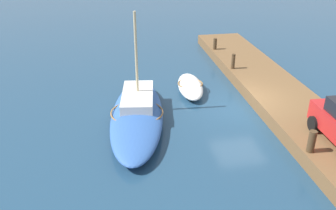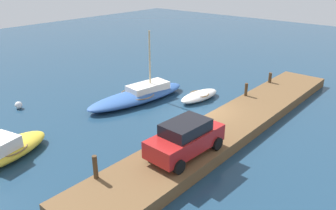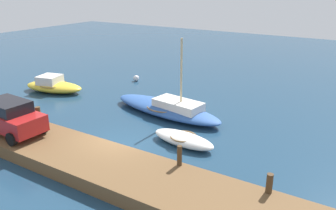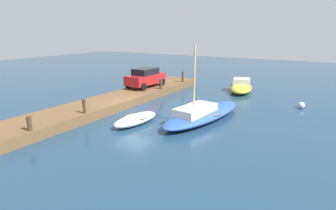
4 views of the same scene
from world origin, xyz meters
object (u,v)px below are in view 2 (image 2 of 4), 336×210
(mooring_post_west, at_px, (95,167))
(sailboat_blue, at_px, (139,95))
(parked_car, at_px, (185,138))
(rowboat_white, at_px, (199,96))
(marker_buoy, at_px, (19,105))
(mooring_post_mid_east, at_px, (246,89))
(mooring_post_mid_west, at_px, (160,135))
(motorboat_yellow, at_px, (6,150))
(mooring_post_east, at_px, (270,78))

(mooring_post_west, bearing_deg, sailboat_blue, 35.27)
(parked_car, bearing_deg, rowboat_white, 33.72)
(rowboat_white, height_order, marker_buoy, rowboat_white)
(sailboat_blue, relative_size, mooring_post_mid_east, 9.24)
(mooring_post_mid_west, relative_size, mooring_post_mid_east, 0.98)
(sailboat_blue, distance_m, mooring_post_west, 10.40)
(mooring_post_mid_east, xyz_separation_m, parked_car, (-8.84, -1.65, 0.43))
(parked_car, xyz_separation_m, marker_buoy, (-1.75, 12.73, -1.25))
(mooring_post_west, xyz_separation_m, mooring_post_mid_west, (4.00, 0.00, -0.10))
(marker_buoy, bearing_deg, motorboat_yellow, -121.87)
(rowboat_white, distance_m, mooring_post_mid_east, 3.27)
(sailboat_blue, height_order, marker_buoy, sailboat_blue)
(mooring_post_west, relative_size, mooring_post_mid_east, 1.20)
(sailboat_blue, height_order, mooring_post_mid_east, sailboat_blue)
(sailboat_blue, height_order, mooring_post_east, sailboat_blue)
(sailboat_blue, height_order, mooring_post_mid_west, sailboat_blue)
(mooring_post_mid_west, relative_size, marker_buoy, 1.77)
(mooring_post_west, distance_m, marker_buoy, 11.34)
(mooring_post_mid_west, relative_size, parked_car, 0.21)
(sailboat_blue, distance_m, marker_buoy, 8.08)
(motorboat_yellow, bearing_deg, parked_car, -67.07)
(mooring_post_mid_east, height_order, marker_buoy, mooring_post_mid_east)
(marker_buoy, bearing_deg, mooring_post_east, -37.76)
(parked_car, bearing_deg, marker_buoy, 100.30)
(mooring_post_mid_east, relative_size, parked_car, 0.22)
(motorboat_yellow, xyz_separation_m, parked_car, (5.23, -7.12, 1.02))
(sailboat_blue, distance_m, mooring_post_mid_west, 7.50)
(rowboat_white, height_order, mooring_post_west, mooring_post_west)
(rowboat_white, relative_size, motorboat_yellow, 0.73)
(mooring_post_east, xyz_separation_m, marker_buoy, (-14.31, 11.08, -0.75))
(mooring_post_west, height_order, parked_car, parked_car)
(sailboat_blue, relative_size, rowboat_white, 2.27)
(mooring_post_mid_west, distance_m, mooring_post_mid_east, 8.78)
(parked_car, bearing_deg, sailboat_blue, 61.86)
(motorboat_yellow, height_order, mooring_post_east, mooring_post_east)
(sailboat_blue, xyz_separation_m, mooring_post_mid_east, (4.32, -5.99, 0.63))
(rowboat_white, distance_m, mooring_post_west, 11.75)
(sailboat_blue, xyz_separation_m, motorboat_yellow, (-9.75, -0.51, 0.03))
(motorboat_yellow, height_order, parked_car, parked_car)
(sailboat_blue, distance_m, mooring_post_east, 10.04)
(rowboat_white, xyz_separation_m, mooring_post_mid_east, (1.42, -2.85, 0.76))
(mooring_post_east, height_order, marker_buoy, mooring_post_east)
(sailboat_blue, bearing_deg, mooring_post_east, -28.93)
(mooring_post_mid_west, xyz_separation_m, mooring_post_mid_east, (8.78, 0.00, 0.01))
(mooring_post_mid_west, bearing_deg, rowboat_white, 21.17)
(sailboat_blue, xyz_separation_m, marker_buoy, (-6.27, 5.09, -0.19))
(sailboat_blue, relative_size, mooring_post_mid_west, 9.47)
(sailboat_blue, xyz_separation_m, rowboat_white, (2.89, -3.14, -0.13))
(mooring_post_mid_west, bearing_deg, marker_buoy, 99.23)
(rowboat_white, bearing_deg, mooring_post_west, -160.35)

